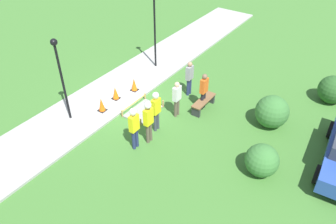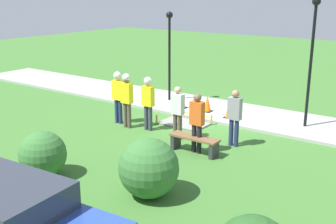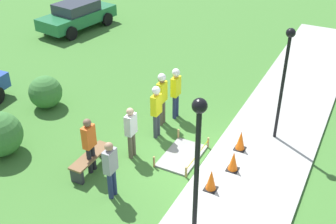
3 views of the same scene
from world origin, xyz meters
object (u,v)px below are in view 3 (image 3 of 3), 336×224
Objects in this scene: bystander_in_gray_shirt at (131,130)px; bystander_in_white_shirt at (111,167)px; traffic_cone_sidewalk_edge at (241,140)px; worker_supervisor at (176,88)px; traffic_cone_near_patch at (211,180)px; worker_assistant at (156,107)px; lamppost_far at (197,170)px; parked_car_green at (77,15)px; park_bench at (91,160)px; bystander_in_orange_shirt at (89,142)px; worker_trainee at (162,94)px; traffic_cone_far_patch at (233,161)px; lamppost_near at (285,69)px.

bystander_in_white_shirt reaches higher than bystander_in_gray_shirt.
worker_supervisor is (0.94, 2.72, 0.72)m from traffic_cone_sidewalk_edge.
traffic_cone_near_patch is 0.35× the size of worker_assistant.
lamppost_far reaches higher than bystander_in_white_shirt.
park_bench is at bearing -132.41° from parked_car_green.
traffic_cone_near_patch is 14.30m from parked_car_green.
bystander_in_gray_shirt is (-1.74, 2.89, 0.55)m from traffic_cone_sidewalk_edge.
parked_car_green is (9.52, 7.82, -0.25)m from bystander_in_orange_shirt.
park_bench is at bearing 128.16° from traffic_cone_sidewalk_edge.
bystander_in_gray_shirt is at bearing 121.12° from traffic_cone_sidewalk_edge.
worker_trainee is at bearing 14.93° from worker_assistant.
lamppost_far is (-5.71, -3.25, 1.75)m from worker_supervisor.
worker_trainee reaches higher than parked_car_green.
bystander_in_orange_shirt is at bearing 61.10° from bystander_in_white_shirt.
traffic_cone_near_patch is 1.11m from traffic_cone_far_patch.
traffic_cone_far_patch is at bearing -102.69° from worker_assistant.
bystander_in_white_shirt is at bearing -118.90° from bystander_in_orange_shirt.
park_bench is 0.35× the size of lamppost_far.
parked_car_green is (10.15, 8.96, -0.23)m from bystander_in_white_shirt.
traffic_cone_near_patch is at bearing 166.90° from traffic_cone_far_patch.
bystander_in_gray_shirt is 4.95m from lamppost_far.
worker_supervisor is (3.79, -0.90, 0.80)m from park_bench.
worker_trainee is 4.06m from lamppost_near.
lamppost_near is (3.34, -0.89, 2.12)m from traffic_cone_near_patch.
lamppost_far is 16.63m from parked_car_green.
bystander_in_gray_shirt is 1.84m from bystander_in_white_shirt.
traffic_cone_far_patch is 3.04m from worker_assistant.
lamppost_far is (-1.93, -4.15, 2.55)m from park_bench.
bystander_in_white_shirt is at bearing 133.55° from traffic_cone_far_patch.
parked_car_green is (8.79, 11.28, 0.35)m from traffic_cone_near_patch.
park_bench is (-2.85, 3.62, -0.08)m from traffic_cone_sidewalk_edge.
worker_supervisor is at bearing -20.06° from worker_trainee.
bystander_in_white_shirt is 0.39× the size of parked_car_green.
worker_supervisor is (3.10, 2.62, 0.72)m from traffic_cone_near_patch.
bystander_in_orange_shirt reaches higher than park_bench.
park_bench is at bearing 115.15° from traffic_cone_far_patch.
worker_trainee reaches higher than bystander_in_white_shirt.
park_bench is 0.68m from bystander_in_orange_shirt.
park_bench is at bearing 167.90° from worker_trainee.
park_bench is at bearing 146.24° from bystander_in_gray_shirt.
traffic_cone_sidewalk_edge is (2.15, -0.10, -0.00)m from traffic_cone_near_patch.
traffic_cone_far_patch is 13.87m from parked_car_green.
bystander_in_white_shirt is 5.89m from lamppost_near.
worker_trainee is at bearing -12.10° from park_bench.
traffic_cone_near_patch reaches higher than traffic_cone_far_patch.
traffic_cone_far_patch is 4.47m from lamppost_far.
worker_assistant is (-0.43, 2.74, 0.70)m from traffic_cone_sidewalk_edge.
bystander_in_gray_shirt is (-2.08, -0.06, -0.19)m from worker_trainee.
parked_car_green is at bearing 45.42° from bystander_in_gray_shirt.
bystander_in_orange_shirt reaches higher than traffic_cone_near_patch.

